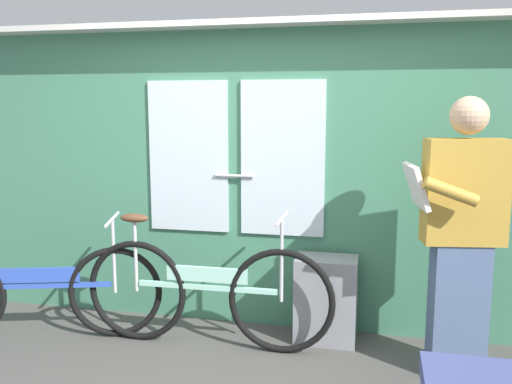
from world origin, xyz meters
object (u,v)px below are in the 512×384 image
Objects in this scene: trash_bin_by_wall at (326,299)px; passenger_reading_newspaper at (461,232)px; bicycle_leaning_behind at (206,292)px; bicycle_near_door at (36,290)px.

passenger_reading_newspaper is at bearing -20.90° from trash_bin_by_wall.
trash_bin_by_wall is at bearing 18.24° from bicycle_leaning_behind.
bicycle_leaning_behind reaches higher than trash_bin_by_wall.
trash_bin_by_wall is (-0.81, 0.31, -0.59)m from passenger_reading_newspaper.
bicycle_near_door is 2.83m from passenger_reading_newspaper.
bicycle_leaning_behind is (1.19, 0.15, 0.03)m from bicycle_near_door.
bicycle_near_door is 1.20m from bicycle_leaning_behind.
passenger_reading_newspaper is (2.77, 0.11, 0.53)m from bicycle_near_door.
passenger_reading_newspaper is at bearing -2.19° from bicycle_leaning_behind.
trash_bin_by_wall is at bearing -4.56° from bicycle_near_door.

